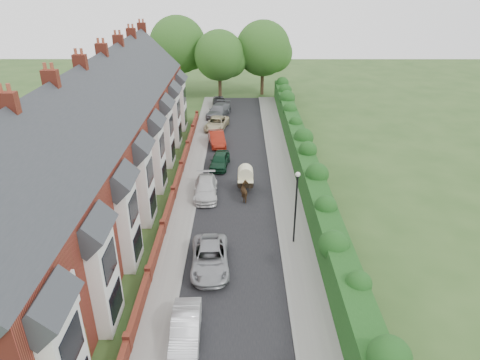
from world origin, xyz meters
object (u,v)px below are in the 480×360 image
at_px(car_grey, 219,111).
at_px(horse, 246,192).
at_px(car_beige, 217,124).
at_px(horse_cart, 245,176).
at_px(car_silver_b, 210,258).
at_px(car_white, 206,188).
at_px(car_black, 219,103).
at_px(car_red, 217,138).
at_px(car_green, 220,160).
at_px(car_silver_a, 186,329).
at_px(lamppost, 296,199).

height_order(car_grey, horse, car_grey).
bearing_deg(car_beige, horse, -68.81).
bearing_deg(horse_cart, car_silver_b, -102.15).
height_order(car_white, car_black, car_black).
distance_m(car_white, car_grey, 20.78).
bearing_deg(car_red, car_grey, 81.87).
height_order(car_white, horse_cart, horse_cart).
bearing_deg(car_green, car_grey, 99.31).
distance_m(car_silver_a, car_silver_b, 5.66).
bearing_deg(car_green, car_black, 99.00).
xyz_separation_m(car_silver_a, horse_cart, (3.03, 15.93, 0.55)).
relative_size(car_silver_b, horse_cart, 1.66).
distance_m(lamppost, car_grey, 28.19).
distance_m(car_silver_a, car_red, 26.00).
bearing_deg(car_black, car_white, -94.46).
bearing_deg(car_green, lamppost, -59.92).
bearing_deg(car_silver_a, car_white, 88.40).
height_order(car_silver_a, horse_cart, horse_cart).
xyz_separation_m(lamppost, car_grey, (-6.22, 27.38, -2.55)).
bearing_deg(car_white, horse, -14.20).
distance_m(car_silver_b, car_black, 33.61).
distance_m(car_silver_a, car_black, 39.20).
bearing_deg(car_grey, car_beige, -75.99).
relative_size(car_red, car_grey, 0.81).
distance_m(car_red, car_beige, 4.92).
bearing_deg(car_silver_b, car_white, 92.41).
bearing_deg(car_beige, lamppost, -64.05).
xyz_separation_m(car_silver_a, car_white, (-0.13, 14.80, 0.01)).
relative_size(car_silver_b, car_black, 1.12).
bearing_deg(horse_cart, horse, -90.00).
bearing_deg(car_grey, horse, -67.65).
xyz_separation_m(car_red, horse_cart, (2.85, -10.07, 0.51)).
height_order(car_green, horse_cart, horse_cart).
bearing_deg(horse, car_white, -23.63).
bearing_deg(car_silver_b, car_green, 86.88).
height_order(car_white, car_beige, same).
relative_size(car_beige, horse_cart, 1.61).
bearing_deg(car_beige, car_silver_b, -77.33).
relative_size(car_green, car_beige, 0.82).
height_order(car_silver_a, car_white, car_white).
relative_size(car_silver_a, car_green, 1.01).
xyz_separation_m(car_green, horse, (2.30, -6.25, 0.04)).
distance_m(car_white, horse_cart, 3.41).
relative_size(lamppost, car_red, 1.24).
bearing_deg(horse_cart, car_silver_a, -100.78).
height_order(car_white, car_red, car_red).
bearing_deg(car_white, car_black, 87.52).
bearing_deg(lamppost, car_green, 113.87).
bearing_deg(horse_cart, car_white, -160.27).
bearing_deg(car_red, horse_cart, -83.97).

